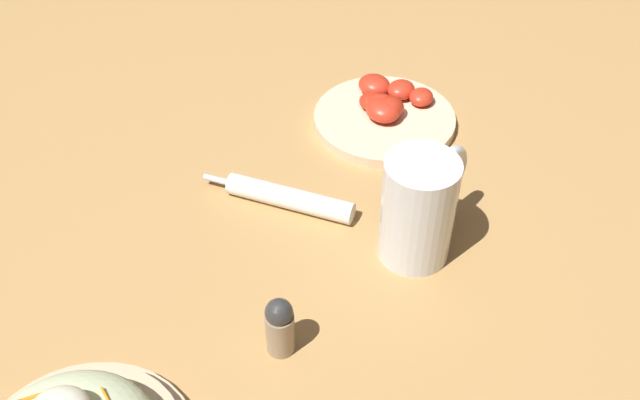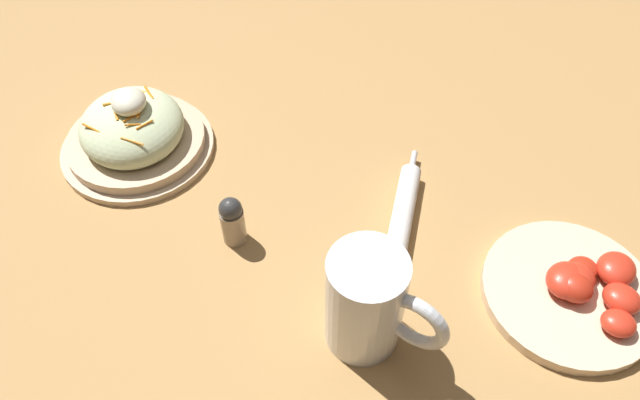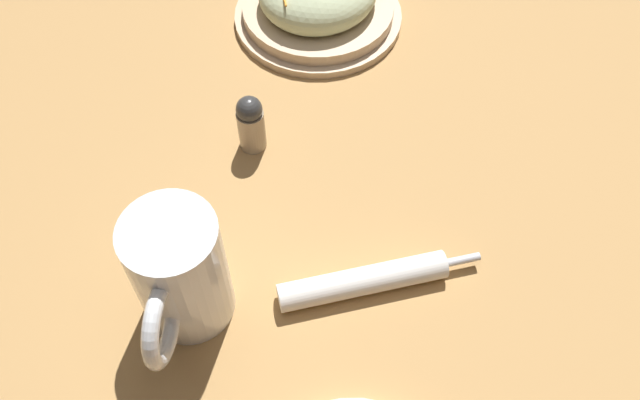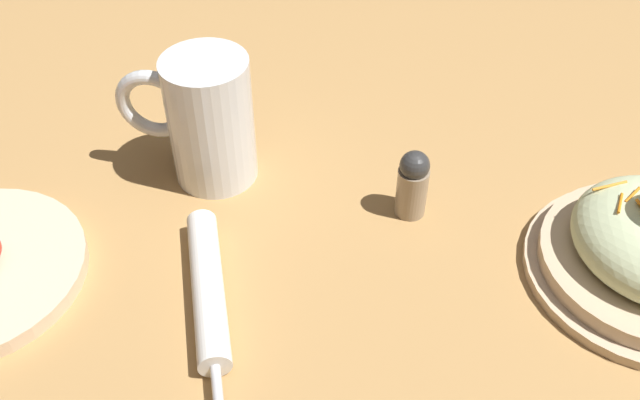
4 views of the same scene
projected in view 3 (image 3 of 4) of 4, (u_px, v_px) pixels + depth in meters
The scene contains 4 objects.
ground_plane at pixel (290, 244), 0.69m from camera, with size 1.43×1.43×0.00m, color #B2844C.
beer_mug at pixel (180, 277), 0.60m from camera, with size 0.11×0.11×0.13m.
napkin_roll at pixel (365, 281), 0.65m from camera, with size 0.19×0.10×0.03m.
salt_shaker at pixel (251, 123), 0.73m from camera, with size 0.03×0.03×0.07m.
Camera 3 is at (0.20, 0.29, 0.60)m, focal length 38.58 mm.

